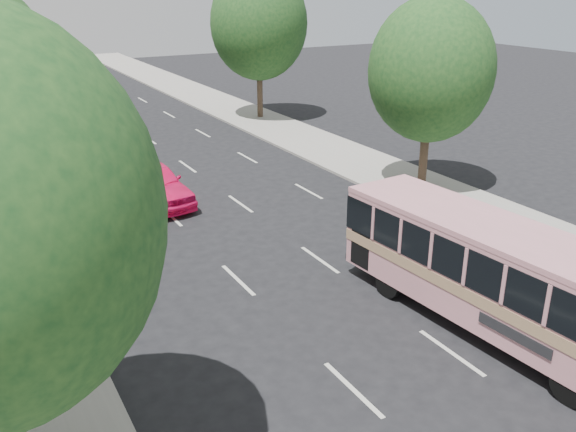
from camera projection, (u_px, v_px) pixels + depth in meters
ground at (368, 325)px, 15.94m from camera, size 120.00×120.00×0.00m
sidewalk_right at (283, 131)px, 36.04m from camera, size 4.00×90.00×0.12m
tree_right_near at (434, 65)px, 24.50m from camera, size 5.10×5.10×7.95m
tree_right_far at (260, 19)px, 37.30m from camera, size 6.00×6.00×9.35m
pink_bus at (493, 267)px, 15.19m from camera, size 2.90×9.01×2.83m
pink_taxi at (152, 183)px, 24.35m from camera, size 2.40×5.09×1.68m
white_pickup at (64, 161)px, 27.12m from camera, size 3.00×6.19×1.74m
taxi_roof_sign at (150, 160)px, 24.01m from camera, size 0.56×0.23×0.18m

